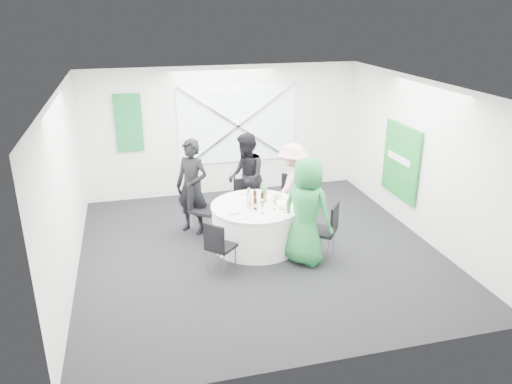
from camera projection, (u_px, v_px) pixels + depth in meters
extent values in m
plane|color=black|center=(259.00, 250.00, 8.66)|extent=(6.00, 6.00, 0.00)
plane|color=white|center=(259.00, 87.00, 7.66)|extent=(6.00, 6.00, 0.00)
plane|color=silver|center=(224.00, 131.00, 10.87)|extent=(6.00, 0.00, 6.00)
plane|color=silver|center=(329.00, 259.00, 5.44)|extent=(6.00, 0.00, 6.00)
plane|color=silver|center=(65.00, 189.00, 7.46)|extent=(0.00, 6.00, 6.00)
plane|color=silver|center=(422.00, 160.00, 8.86)|extent=(0.00, 6.00, 6.00)
cube|color=silver|center=(238.00, 126.00, 10.87)|extent=(2.60, 0.03, 1.60)
cube|color=silver|center=(238.00, 126.00, 10.84)|extent=(2.63, 0.05, 1.84)
cube|color=silver|center=(238.00, 126.00, 10.84)|extent=(2.63, 0.05, 1.84)
cube|color=#166F31|center=(129.00, 123.00, 10.25)|extent=(0.55, 0.04, 1.20)
cube|color=#17822C|center=(401.00, 161.00, 9.46)|extent=(0.05, 1.20, 1.40)
cylinder|color=white|center=(256.00, 226.00, 8.71)|extent=(1.52, 1.52, 0.74)
cylinder|color=white|center=(256.00, 206.00, 8.57)|extent=(1.56, 1.56, 0.02)
cube|color=black|center=(244.00, 202.00, 9.64)|extent=(0.39, 0.39, 0.04)
cube|color=black|center=(243.00, 188.00, 9.72)|extent=(0.36, 0.05, 0.40)
cylinder|color=silver|center=(251.00, 209.00, 9.88)|extent=(0.02, 0.02, 0.38)
cylinder|color=silver|center=(236.00, 210.00, 9.82)|extent=(0.02, 0.02, 0.38)
cylinder|color=silver|center=(254.00, 215.00, 9.60)|extent=(0.02, 0.02, 0.38)
cylinder|color=silver|center=(238.00, 216.00, 9.54)|extent=(0.02, 0.02, 0.38)
cube|color=black|center=(205.00, 210.00, 9.05)|extent=(0.65, 0.65, 0.05)
cube|color=black|center=(194.00, 194.00, 9.03)|extent=(0.31, 0.37, 0.49)
cylinder|color=silver|center=(202.00, 218.00, 9.37)|extent=(0.02, 0.02, 0.47)
cylinder|color=silver|center=(192.00, 225.00, 9.05)|extent=(0.02, 0.02, 0.47)
cylinder|color=silver|center=(220.00, 221.00, 9.23)|extent=(0.02, 0.02, 0.47)
cylinder|color=silver|center=(210.00, 229.00, 8.91)|extent=(0.02, 0.02, 0.47)
cube|color=black|center=(285.00, 203.00, 9.43)|extent=(0.62, 0.62, 0.05)
cube|color=black|center=(291.00, 187.00, 9.50)|extent=(0.31, 0.34, 0.47)
cylinder|color=silver|center=(298.00, 214.00, 9.56)|extent=(0.02, 0.02, 0.45)
cylinder|color=silver|center=(282.00, 210.00, 9.75)|extent=(0.02, 0.02, 0.45)
cylinder|color=silver|center=(288.00, 220.00, 9.28)|extent=(0.02, 0.02, 0.45)
cylinder|color=silver|center=(272.00, 216.00, 9.47)|extent=(0.02, 0.02, 0.45)
cube|color=black|center=(321.00, 231.00, 8.25)|extent=(0.62, 0.62, 0.05)
cube|color=black|center=(335.00, 218.00, 8.09)|extent=(0.29, 0.36, 0.47)
cylinder|color=silver|center=(328.00, 251.00, 8.12)|extent=(0.02, 0.02, 0.45)
cylinder|color=silver|center=(334.00, 242.00, 8.43)|extent=(0.02, 0.02, 0.45)
cylinder|color=silver|center=(307.00, 247.00, 8.25)|extent=(0.02, 0.02, 0.45)
cylinder|color=silver|center=(313.00, 238.00, 8.56)|extent=(0.02, 0.02, 0.45)
cube|color=black|center=(221.00, 247.00, 7.84)|extent=(0.56, 0.56, 0.05)
cube|color=black|center=(214.00, 238.00, 7.61)|extent=(0.29, 0.29, 0.42)
cylinder|color=silver|center=(208.00, 261.00, 7.87)|extent=(0.02, 0.02, 0.40)
cylinder|color=silver|center=(224.00, 266.00, 7.71)|extent=(0.02, 0.02, 0.40)
cylinder|color=silver|center=(219.00, 253.00, 8.12)|extent=(0.02, 0.02, 0.40)
cylinder|color=silver|center=(236.00, 257.00, 7.97)|extent=(0.02, 0.02, 0.40)
imported|color=black|center=(192.00, 187.00, 9.06)|extent=(0.77, 0.74, 1.77)
imported|color=black|center=(246.00, 177.00, 9.61)|extent=(0.53, 0.88, 1.72)
imported|color=pink|center=(292.00, 185.00, 9.41)|extent=(1.10, 1.02, 1.59)
imported|color=#227D3B|center=(307.00, 211.00, 7.96)|extent=(1.00, 1.04, 1.79)
cylinder|color=white|center=(251.00, 194.00, 9.03)|extent=(0.24, 0.24, 0.01)
cylinder|color=white|center=(223.00, 202.00, 8.68)|extent=(0.30, 0.30, 0.01)
cylinder|color=white|center=(278.00, 197.00, 8.91)|extent=(0.26, 0.26, 0.01)
cylinder|color=#95B763|center=(278.00, 196.00, 8.90)|extent=(0.17, 0.17, 0.02)
cylinder|color=white|center=(285.00, 209.00, 8.39)|extent=(0.30, 0.30, 0.01)
cylinder|color=#95B763|center=(285.00, 208.00, 8.39)|extent=(0.19, 0.19, 0.02)
cylinder|color=white|center=(240.00, 216.00, 8.12)|extent=(0.29, 0.29, 0.01)
cube|color=white|center=(235.00, 213.00, 8.15)|extent=(0.18, 0.14, 0.05)
cylinder|color=#341609|center=(248.00, 200.00, 8.52)|extent=(0.06, 0.06, 0.21)
cylinder|color=#341609|center=(248.00, 193.00, 8.47)|extent=(0.02, 0.02, 0.06)
cylinder|color=tan|center=(248.00, 201.00, 8.52)|extent=(0.06, 0.06, 0.07)
cylinder|color=#341609|center=(255.00, 197.00, 8.65)|extent=(0.06, 0.06, 0.20)
cylinder|color=#341609|center=(255.00, 190.00, 8.61)|extent=(0.02, 0.02, 0.06)
cylinder|color=tan|center=(255.00, 198.00, 8.66)|extent=(0.06, 0.06, 0.07)
cylinder|color=#341609|center=(262.00, 199.00, 8.59)|extent=(0.06, 0.06, 0.19)
cylinder|color=#341609|center=(262.00, 192.00, 8.55)|extent=(0.02, 0.02, 0.06)
cylinder|color=tan|center=(262.00, 200.00, 8.60)|extent=(0.06, 0.06, 0.07)
cylinder|color=#341609|center=(255.00, 204.00, 8.36)|extent=(0.06, 0.06, 0.19)
cylinder|color=#341609|center=(255.00, 197.00, 8.31)|extent=(0.02, 0.02, 0.06)
cylinder|color=tan|center=(255.00, 205.00, 8.36)|extent=(0.06, 0.06, 0.07)
cylinder|color=green|center=(265.00, 194.00, 8.67)|extent=(0.08, 0.08, 0.26)
cylinder|color=green|center=(265.00, 186.00, 8.62)|extent=(0.03, 0.03, 0.06)
cylinder|color=tan|center=(265.00, 196.00, 8.68)|extent=(0.08, 0.08, 0.09)
cylinder|color=white|center=(249.00, 202.00, 8.39)|extent=(0.08, 0.08, 0.24)
cylinder|color=white|center=(249.00, 193.00, 8.34)|extent=(0.03, 0.03, 0.06)
cylinder|color=tan|center=(249.00, 203.00, 8.40)|extent=(0.08, 0.08, 0.08)
cylinder|color=white|center=(276.00, 205.00, 8.57)|extent=(0.06, 0.06, 0.00)
cylinder|color=white|center=(276.00, 202.00, 8.55)|extent=(0.01, 0.01, 0.10)
cone|color=white|center=(276.00, 198.00, 8.53)|extent=(0.07, 0.07, 0.08)
cylinder|color=white|center=(249.00, 197.00, 8.90)|extent=(0.06, 0.06, 0.00)
cylinder|color=white|center=(249.00, 195.00, 8.88)|extent=(0.01, 0.01, 0.10)
cone|color=white|center=(249.00, 191.00, 8.85)|extent=(0.07, 0.07, 0.08)
cylinder|color=white|center=(262.00, 213.00, 8.23)|extent=(0.06, 0.06, 0.00)
cylinder|color=white|center=(262.00, 210.00, 8.22)|extent=(0.01, 0.01, 0.10)
cone|color=white|center=(262.00, 206.00, 8.19)|extent=(0.07, 0.07, 0.08)
cylinder|color=white|center=(274.00, 209.00, 8.39)|extent=(0.06, 0.06, 0.00)
cylinder|color=white|center=(274.00, 206.00, 8.37)|extent=(0.01, 0.01, 0.10)
cone|color=white|center=(274.00, 202.00, 8.35)|extent=(0.07, 0.07, 0.08)
cube|color=silver|center=(228.00, 212.00, 8.26)|extent=(0.10, 0.13, 0.01)
cube|color=silver|center=(248.00, 218.00, 8.04)|extent=(0.12, 0.12, 0.01)
cube|color=silver|center=(286.00, 200.00, 8.77)|extent=(0.08, 0.14, 0.01)
cube|color=silver|center=(270.00, 194.00, 9.04)|extent=(0.09, 0.14, 0.01)
cube|color=silver|center=(257.00, 193.00, 9.10)|extent=(0.15, 0.02, 0.01)
cube|color=silver|center=(240.00, 195.00, 9.03)|extent=(0.15, 0.02, 0.01)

